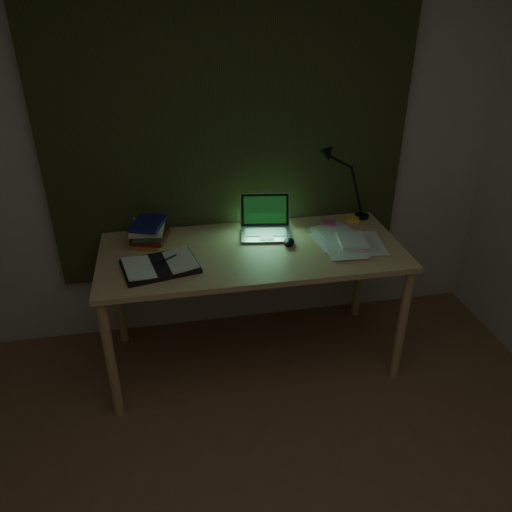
{
  "coord_description": "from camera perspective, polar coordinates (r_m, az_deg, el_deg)",
  "views": [
    {
      "loc": [
        -0.39,
        -0.98,
        2.16
      ],
      "look_at": [
        0.06,
        1.42,
        0.82
      ],
      "focal_mm": 35.0,
      "sensor_mm": 36.0,
      "label": 1
    }
  ],
  "objects": [
    {
      "name": "open_textbook",
      "position": [
        2.74,
        -10.92,
        -1.06
      ],
      "size": [
        0.44,
        0.36,
        0.03
      ],
      "primitive_type": null,
      "rotation": [
        0.0,
        0.0,
        0.21
      ],
      "color": "silver",
      "rests_on": "desk"
    },
    {
      "name": "desk_lamp",
      "position": [
        3.27,
        12.41,
        8.3
      ],
      "size": [
        0.38,
        0.32,
        0.5
      ],
      "primitive_type": null,
      "rotation": [
        0.0,
        0.0,
        -0.21
      ],
      "color": "black",
      "rests_on": "desk"
    },
    {
      "name": "desk",
      "position": [
        3.1,
        -0.41,
        -5.76
      ],
      "size": [
        1.75,
        0.77,
        0.8
      ],
      "primitive_type": null,
      "color": "tan",
      "rests_on": "floor"
    },
    {
      "name": "sticky_pink",
      "position": [
        3.23,
        8.42,
        3.77
      ],
      "size": [
        0.1,
        0.1,
        0.02
      ],
      "primitive_type": "cube",
      "rotation": [
        0.0,
        0.0,
        -0.37
      ],
      "color": "pink",
      "rests_on": "desk"
    },
    {
      "name": "wall_back",
      "position": [
        3.14,
        -3.03,
        11.93
      ],
      "size": [
        3.5,
        0.0,
        2.5
      ],
      "primitive_type": "cube",
      "color": "beige",
      "rests_on": "ground"
    },
    {
      "name": "book_stack",
      "position": [
        3.0,
        -12.17,
        2.78
      ],
      "size": [
        0.23,
        0.26,
        0.15
      ],
      "primitive_type": null,
      "rotation": [
        0.0,
        0.0,
        -0.23
      ],
      "color": "silver",
      "rests_on": "desk"
    },
    {
      "name": "mouse",
      "position": [
        2.94,
        3.8,
        1.59
      ],
      "size": [
        0.09,
        0.11,
        0.04
      ],
      "primitive_type": "ellipsoid",
      "rotation": [
        0.0,
        0.0,
        -0.34
      ],
      "color": "black",
      "rests_on": "desk"
    },
    {
      "name": "sticky_yellow",
      "position": [
        3.32,
        10.96,
        4.22
      ],
      "size": [
        0.1,
        0.1,
        0.02
      ],
      "primitive_type": "cube",
      "rotation": [
        0.0,
        0.0,
        -0.29
      ],
      "color": "yellow",
      "rests_on": "desk"
    },
    {
      "name": "loose_papers",
      "position": [
        3.02,
        9.87,
        1.79
      ],
      "size": [
        0.38,
        0.4,
        0.02
      ],
      "primitive_type": null,
      "rotation": [
        0.0,
        0.0,
        0.07
      ],
      "color": "silver",
      "rests_on": "desk"
    },
    {
      "name": "laptop",
      "position": [
        3.0,
        1.17,
        4.2
      ],
      "size": [
        0.35,
        0.39,
        0.22
      ],
      "primitive_type": null,
      "rotation": [
        0.0,
        0.0,
        -0.15
      ],
      "color": "#A5A5AA",
      "rests_on": "desk"
    },
    {
      "name": "curtain",
      "position": [
        3.05,
        -3.02,
        15.32
      ],
      "size": [
        2.2,
        0.06,
        2.0
      ],
      "primitive_type": "cube",
      "color": "#293018",
      "rests_on": "wall_back"
    }
  ]
}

